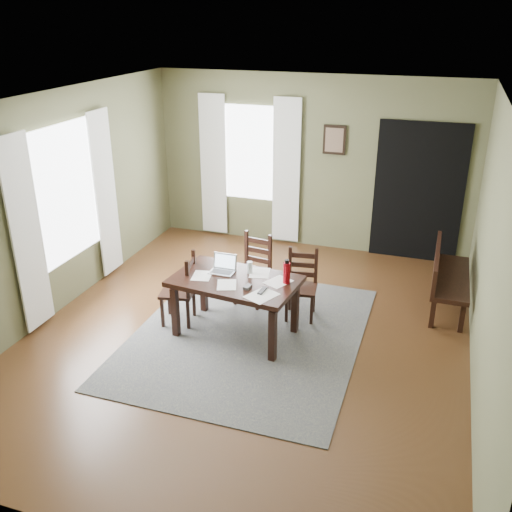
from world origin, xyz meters
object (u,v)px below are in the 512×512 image
(laptop, at_px, (223,267))
(water_bottle, at_px, (287,272))
(chair_end, at_px, (181,290))
(chair_back_left, at_px, (254,270))
(dining_table, at_px, (235,286))
(chair_back_right, at_px, (301,285))
(bench, at_px, (445,274))

(laptop, distance_m, water_bottle, 0.79)
(chair_end, relative_size, chair_back_left, 0.98)
(chair_back_left, height_order, water_bottle, water_bottle)
(dining_table, height_order, chair_back_right, chair_back_right)
(chair_back_left, bearing_deg, bench, 23.60)
(chair_back_left, bearing_deg, laptop, -92.24)
(chair_end, height_order, chair_back_left, chair_back_left)
(chair_back_right, relative_size, bench, 0.63)
(chair_back_right, bearing_deg, laptop, -155.81)
(dining_table, xyz_separation_m, chair_back_left, (-0.07, 0.86, -0.19))
(chair_back_right, xyz_separation_m, bench, (1.68, 0.82, 0.04))
(chair_end, xyz_separation_m, laptop, (0.51, 0.10, 0.34))
(chair_back_right, height_order, bench, chair_back_right)
(dining_table, xyz_separation_m, chair_end, (-0.72, 0.06, -0.20))
(bench, bearing_deg, dining_table, 123.02)
(chair_back_left, distance_m, laptop, 0.79)
(dining_table, bearing_deg, chair_end, -178.05)
(dining_table, xyz_separation_m, bench, (2.30, 1.49, -0.17))
(laptop, bearing_deg, chair_back_right, 32.88)
(laptop, height_order, water_bottle, water_bottle)
(dining_table, xyz_separation_m, water_bottle, (0.59, 0.09, 0.22))
(dining_table, relative_size, laptop, 5.19)
(chair_end, relative_size, laptop, 3.06)
(bench, distance_m, water_bottle, 2.25)
(chair_back_left, relative_size, chair_back_right, 1.05)
(dining_table, relative_size, chair_end, 1.70)
(bench, xyz_separation_m, water_bottle, (-1.71, -1.41, 0.39))
(chair_end, relative_size, chair_back_right, 1.03)
(dining_table, xyz_separation_m, chair_back_right, (0.62, 0.67, -0.21))
(bench, xyz_separation_m, laptop, (-2.50, -1.34, 0.31))
(chair_back_right, bearing_deg, water_bottle, -101.42)
(bench, distance_m, laptop, 2.85)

